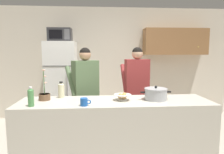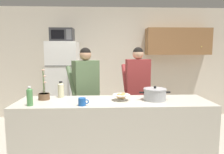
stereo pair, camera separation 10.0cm
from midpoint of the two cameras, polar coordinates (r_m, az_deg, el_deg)
name	(u,v)px [view 2 (the right image)]	position (r m, az deg, el deg)	size (l,w,h in m)	color
back_wall_unit	(118,60)	(4.93, 2.28, 4.75)	(6.00, 0.48, 2.60)	beige
kitchen_island	(114,134)	(2.87, 1.54, -15.59)	(2.54, 0.68, 0.92)	#BCB7A8
refrigerator	(64,83)	(4.62, -12.68, -1.55)	(0.64, 0.68, 1.78)	white
microwave	(62,35)	(4.56, -13.08, 11.33)	(0.48, 0.37, 0.28)	#2D2D30
person_near_pot	(86,85)	(3.43, -6.54, -2.19)	(0.61, 0.57, 1.64)	black
person_by_sink	(138,82)	(3.69, 7.91, -1.40)	(0.53, 0.45, 1.65)	#726656
cooking_pot	(155,94)	(2.81, 12.87, -4.73)	(0.42, 0.31, 0.19)	#ADAFB5
coffee_mug	(82,102)	(2.50, -7.17, -6.86)	(0.13, 0.09, 0.10)	#1E59B2
bread_bowl	(121,97)	(2.74, 3.71, -5.51)	(0.23, 0.23, 0.10)	white
bottle_near_edge	(30,96)	(2.63, -21.01, -5.05)	(0.07, 0.07, 0.24)	#4C8C4C
bottle_mid_counter	(61,90)	(2.98, -13.16, -3.45)	(0.09, 0.09, 0.23)	beige
potted_orchid	(44,95)	(2.91, -17.52, -4.90)	(0.15, 0.15, 0.42)	brown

